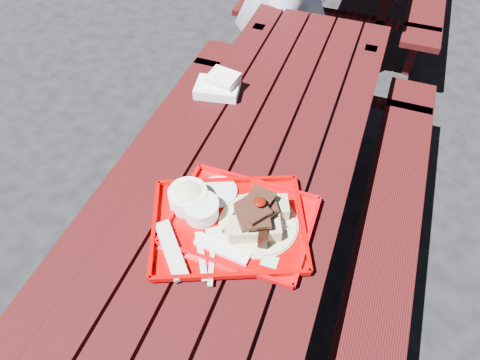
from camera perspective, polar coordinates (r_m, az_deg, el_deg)
The scene contains 5 objects.
ground at distance 2.25m, azimuth 1.34°, elevation -10.87°, with size 60.00×60.00×0.00m, color black.
picnic_table_near at distance 1.79m, azimuth 1.66°, elevation -1.97°, with size 1.41×2.40×0.75m.
near_tray at distance 1.44m, azimuth -1.61°, elevation -4.77°, with size 0.62×0.56×0.16m.
far_tray at distance 1.45m, azimuth -0.20°, elevation -5.45°, with size 0.48×0.37×0.08m.
white_cloth at distance 1.95m, azimuth -2.81°, elevation 12.45°, with size 0.22×0.18×0.08m.
Camera 1 is at (0.34, -1.06, 1.96)m, focal length 32.00 mm.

